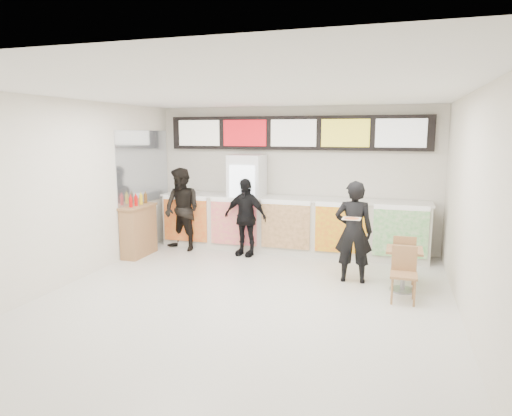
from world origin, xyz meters
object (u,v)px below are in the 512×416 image
at_px(service_counter, 289,224).
at_px(cafe_table, 404,262).
at_px(drinks_fridge, 247,202).
at_px(customer_main, 354,232).
at_px(customer_left, 182,209).
at_px(customer_mid, 245,217).
at_px(condiment_ledge, 139,230).

height_order(service_counter, cafe_table, service_counter).
bearing_deg(drinks_fridge, cafe_table, -30.27).
relative_size(drinks_fridge, customer_main, 1.18).
bearing_deg(customer_left, customer_main, 4.19).
xyz_separation_m(customer_main, customer_left, (-3.63, 1.06, 0.02)).
bearing_deg(cafe_table, customer_main, 163.99).
bearing_deg(drinks_fridge, customer_main, -34.23).
relative_size(service_counter, customer_main, 3.28).
distance_m(customer_left, customer_mid, 1.40).
height_order(customer_left, customer_mid, customer_left).
bearing_deg(customer_mid, service_counter, 43.44).
xyz_separation_m(service_counter, condiment_ledge, (-2.82, -1.21, -0.05)).
distance_m(service_counter, drinks_fridge, 1.03).
relative_size(customer_left, condiment_ledge, 1.42).
height_order(customer_main, customer_left, customer_left).
xyz_separation_m(cafe_table, condiment_ledge, (-5.07, 0.63, 0.05)).
distance_m(customer_main, condiment_ledge, 4.30).
xyz_separation_m(customer_main, condiment_ledge, (-4.27, 0.39, -0.32)).
relative_size(customer_main, condiment_ledge, 1.38).
height_order(drinks_fridge, customer_left, drinks_fridge).
relative_size(service_counter, drinks_fridge, 2.78).
bearing_deg(condiment_ledge, cafe_table, -7.08).
xyz_separation_m(service_counter, drinks_fridge, (-0.93, 0.02, 0.43)).
relative_size(customer_left, cafe_table, 1.26).
bearing_deg(customer_main, cafe_table, 159.75).
height_order(customer_main, condiment_ledge, customer_main).
relative_size(service_counter, cafe_table, 4.03).
height_order(service_counter, customer_mid, customer_mid).
relative_size(customer_left, customer_mid, 1.11).
xyz_separation_m(drinks_fridge, condiment_ledge, (-1.88, -1.23, -0.48)).
bearing_deg(customer_left, drinks_fridge, 44.59).
distance_m(service_counter, cafe_table, 2.91).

